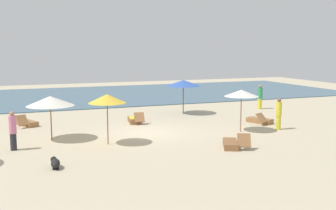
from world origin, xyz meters
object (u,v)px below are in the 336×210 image
at_px(umbrella_3, 241,93).
at_px(lounger_1, 135,120).
at_px(umbrella_1, 183,83).
at_px(lounger_2, 27,123).
at_px(umbrella_4, 50,101).
at_px(lounger_3, 260,120).
at_px(umbrella_0, 107,99).
at_px(person_2, 260,97).
at_px(lounger_0, 232,144).
at_px(person_0, 13,131).
at_px(person_1, 279,114).
at_px(dog, 55,163).

height_order(umbrella_3, lounger_1, umbrella_3).
xyz_separation_m(umbrella_1, lounger_2, (-9.83, -0.67, -1.88)).
bearing_deg(umbrella_4, lounger_3, 0.67).
relative_size(umbrella_0, person_2, 1.33).
bearing_deg(lounger_0, person_0, 161.79).
relative_size(umbrella_0, lounger_1, 1.30).
bearing_deg(lounger_0, umbrella_3, 52.95).
bearing_deg(lounger_2, umbrella_0, -61.29).
relative_size(lounger_0, person_2, 1.02).
relative_size(umbrella_3, umbrella_4, 0.98).
xyz_separation_m(umbrella_3, lounger_2, (-10.41, 5.63, -1.85)).
height_order(lounger_2, person_0, person_0).
distance_m(umbrella_1, person_1, 7.23).
distance_m(lounger_1, person_1, 8.16).
relative_size(person_2, dog, 2.12).
xyz_separation_m(lounger_3, dog, (-12.08, -4.94, 0.03)).
height_order(lounger_0, person_2, person_2).
bearing_deg(lounger_3, person_2, 56.71).
height_order(umbrella_4, lounger_3, umbrella_4).
bearing_deg(person_0, lounger_1, 32.81).
distance_m(umbrella_3, dog, 10.50).
relative_size(umbrella_3, lounger_3, 1.23).
distance_m(lounger_1, lounger_2, 6.05).
bearing_deg(umbrella_0, lounger_1, 60.62).
xyz_separation_m(lounger_2, lounger_3, (12.69, -3.99, -0.00)).
bearing_deg(umbrella_0, person_1, 0.29).
relative_size(lounger_0, person_1, 1.05).
relative_size(lounger_3, dog, 2.18).
relative_size(umbrella_1, umbrella_4, 1.00).
bearing_deg(umbrella_3, umbrella_1, 95.28).
height_order(umbrella_0, lounger_2, umbrella_0).
distance_m(umbrella_4, lounger_3, 11.86).
bearing_deg(person_2, lounger_0, -129.26).
distance_m(lounger_0, lounger_3, 6.35).
bearing_deg(lounger_2, person_0, -97.93).
height_order(umbrella_0, umbrella_4, umbrella_0).
bearing_deg(lounger_0, umbrella_0, 152.79).
relative_size(umbrella_0, lounger_3, 1.29).
bearing_deg(umbrella_0, umbrella_3, 2.60).
relative_size(lounger_0, dog, 2.17).
bearing_deg(umbrella_3, lounger_3, 35.86).
distance_m(lounger_2, person_1, 13.91).
xyz_separation_m(umbrella_0, dog, (-2.65, -2.97, -1.91)).
xyz_separation_m(umbrella_1, lounger_1, (-3.91, -1.90, -1.87)).
relative_size(umbrella_4, person_2, 1.29).
bearing_deg(umbrella_0, umbrella_1, 45.26).
bearing_deg(lounger_3, lounger_0, -134.52).
bearing_deg(person_0, umbrella_4, 39.58).
distance_m(umbrella_1, person_0, 12.35).
xyz_separation_m(lounger_0, dog, (-7.62, -0.41, 0.03)).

